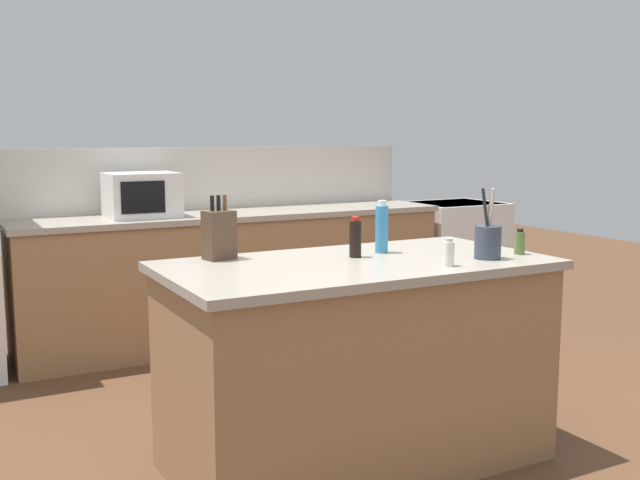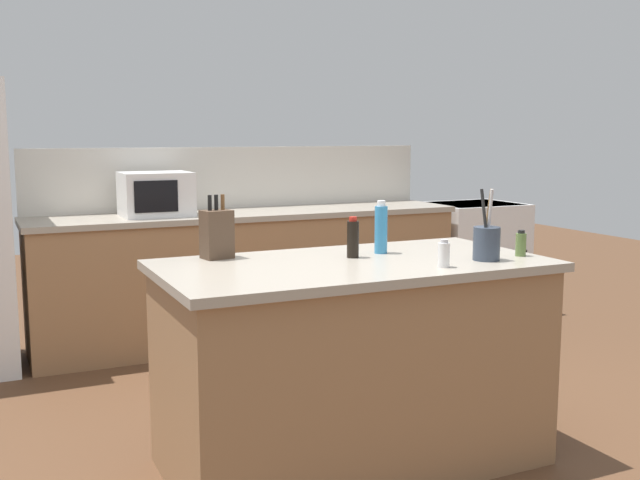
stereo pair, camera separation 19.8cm
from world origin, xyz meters
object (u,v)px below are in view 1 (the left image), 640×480
soy_sauce_bottle (355,238)px  salt_shaker (448,253)px  dish_soap_bottle (382,228)px  spice_jar_oregano (520,242)px  range_oven (453,255)px  utensil_crock (488,241)px  microwave (142,195)px  knife_block (219,234)px

soy_sauce_bottle → salt_shaker: 0.45m
dish_soap_bottle → spice_jar_oregano: bearing=-32.2°
range_oven → spice_jar_oregano: (-1.52, -2.40, 0.53)m
utensil_crock → range_oven: bearing=54.4°
range_oven → microwave: microwave is taller
range_oven → knife_block: knife_block is taller
utensil_crock → spice_jar_oregano: (0.22, 0.03, -0.03)m
knife_block → salt_shaker: bearing=-47.9°
range_oven → salt_shaker: size_ratio=7.71×
knife_block → spice_jar_oregano: 1.40m
knife_block → salt_shaker: size_ratio=2.43×
utensil_crock → spice_jar_oregano: bearing=6.9°
utensil_crock → soy_sauce_bottle: size_ratio=1.71×
range_oven → spice_jar_oregano: bearing=-122.3°
soy_sauce_bottle → salt_shaker: soy_sauce_bottle is taller
soy_sauce_bottle → microwave: bearing=101.3°
dish_soap_bottle → salt_shaker: size_ratio=2.10×
knife_block → spice_jar_oregano: (1.29, -0.53, -0.06)m
range_oven → microwave: bearing=180.0°
range_oven → salt_shaker: 3.24m
microwave → dish_soap_bottle: (0.60, -2.05, -0.03)m
dish_soap_bottle → soy_sauce_bottle: dish_soap_bottle is taller
utensil_crock → salt_shaker: (-0.27, -0.07, -0.03)m
dish_soap_bottle → range_oven: bearing=44.9°
dish_soap_bottle → salt_shaker: (0.06, -0.44, -0.06)m
range_oven → utensil_crock: (-1.73, -2.42, 0.56)m
range_oven → dish_soap_bottle: (-2.06, -2.05, 0.59)m
utensil_crock → spice_jar_oregano: 0.22m
range_oven → utensil_crock: bearing=-125.6°
utensil_crock → salt_shaker: size_ratio=2.68×
microwave → knife_block: microwave is taller
knife_block → soy_sauce_bottle: size_ratio=1.55×
knife_block → utensil_crock: size_ratio=0.91×
utensil_crock → soy_sauce_bottle: bearing=148.0°
range_oven → microwave: 2.73m
range_oven → knife_block: bearing=-146.4°
knife_block → salt_shaker: 1.02m
dish_soap_bottle → soy_sauce_bottle: bearing=-163.0°
dish_soap_bottle → utensil_crock: bearing=-48.3°
utensil_crock → spice_jar_oregano: utensil_crock is taller
soy_sauce_bottle → spice_jar_oregano: 0.78m
utensil_crock → dish_soap_bottle: (-0.33, 0.37, 0.04)m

